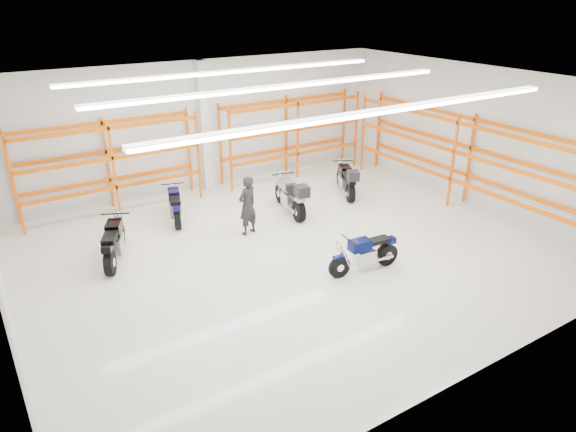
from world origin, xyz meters
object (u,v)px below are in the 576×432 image
motorcycle_main (367,254)px  motorcycle_back_b (175,206)px  motorcycle_back_c (292,197)px  motorcycle_back_d (347,181)px  motorcycle_back_a (114,243)px  standing_man (247,206)px  structural_column (204,127)px

motorcycle_main → motorcycle_back_b: (-3.01, 5.57, 0.01)m
motorcycle_back_c → motorcycle_back_d: bearing=8.0°
motorcycle_main → motorcycle_back_a: bearing=143.8°
motorcycle_back_d → motorcycle_back_c: bearing=-172.0°
motorcycle_back_a → standing_man: (3.78, -0.35, 0.37)m
motorcycle_main → motorcycle_back_b: bearing=118.3°
motorcycle_back_b → standing_man: bearing=-54.1°
motorcycle_back_c → standing_man: bearing=-164.1°
motorcycle_main → motorcycle_back_c: motorcycle_back_c is taller
motorcycle_back_b → motorcycle_back_a: bearing=-144.1°
motorcycle_back_c → standing_man: size_ratio=1.36×
motorcycle_back_c → structural_column: 4.21m
motorcycle_main → structural_column: structural_column is taller
motorcycle_back_a → motorcycle_back_d: (8.13, 0.53, 0.04)m
motorcycle_back_b → motorcycle_back_c: (3.32, -1.50, 0.12)m
motorcycle_back_d → structural_column: (-3.77, 3.30, 1.69)m
motorcycle_main → motorcycle_back_b: size_ratio=0.99×
motorcycle_back_b → motorcycle_back_d: motorcycle_back_d is taller
standing_man → structural_column: bearing=-115.5°
motorcycle_main → motorcycle_back_b: 6.33m
standing_man → structural_column: structural_column is taller
structural_column → standing_man: bearing=-97.8°
motorcycle_back_a → motorcycle_back_b: motorcycle_back_a is taller
motorcycle_main → motorcycle_back_a: size_ratio=0.96×
motorcycle_back_b → motorcycle_back_c: size_ratio=0.85×
motorcycle_back_a → motorcycle_back_b: size_ratio=1.04×
motorcycle_back_c → motorcycle_main: bearing=-94.4°
standing_man → structural_column: (0.58, 4.18, 1.36)m
motorcycle_back_a → motorcycle_main: bearing=-36.2°
motorcycle_back_c → motorcycle_back_d: (2.50, 0.35, -0.04)m
motorcycle_main → motorcycle_back_a: (-5.32, 3.90, 0.05)m
motorcycle_back_a → structural_column: structural_column is taller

